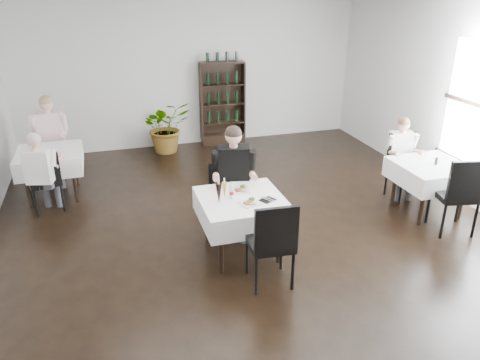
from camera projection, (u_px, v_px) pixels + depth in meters
name	position (u px, v px, depth m)	size (l,w,h in m)	color
room_shell	(266.00, 139.00, 5.54)	(9.00, 9.00, 9.00)	black
wine_shelf	(223.00, 104.00, 9.75)	(0.90, 0.28, 1.75)	black
main_table	(241.00, 209.00, 5.81)	(1.03, 1.03, 0.77)	black
left_table	(50.00, 160.00, 7.37)	(0.98, 0.98, 0.77)	black
right_table	(430.00, 173.00, 6.87)	(0.98, 0.98, 0.77)	black
potted_tree	(166.00, 127.00, 9.39)	(0.94, 0.81, 1.04)	#24531C
main_chair_far	(224.00, 190.00, 6.58)	(0.45, 0.45, 0.90)	black
main_chair_near	(272.00, 240.00, 5.15)	(0.52, 0.52, 1.07)	black
left_chair_far	(48.00, 154.00, 7.90)	(0.54, 0.54, 0.92)	black
left_chair_near	(44.00, 178.00, 6.88)	(0.53, 0.54, 0.96)	black
right_chair_far	(404.00, 162.00, 7.39)	(0.47, 0.48, 1.03)	black
right_chair_near	(459.00, 191.00, 6.25)	(0.61, 0.62, 1.12)	black
diner_main	(234.00, 173.00, 6.20)	(0.62, 0.66, 1.52)	#3D3C44
diner_left_far	(50.00, 134.00, 7.81)	(0.58, 0.58, 1.50)	#3D3C44
diner_left_near	(41.00, 167.00, 6.73)	(0.54, 0.57, 1.29)	#3D3C44
diner_right_far	(402.00, 151.00, 7.39)	(0.52, 0.53, 1.28)	#3D3C44
plate_far	(241.00, 190.00, 5.93)	(0.25, 0.25, 0.07)	white
plate_near	(250.00, 203.00, 5.60)	(0.27, 0.27, 0.07)	white
pilsner_dark	(219.00, 194.00, 5.54)	(0.08, 0.08, 0.34)	black
pilsner_lager	(224.00, 190.00, 5.70)	(0.06, 0.06, 0.27)	gold
coke_bottle	(232.00, 192.00, 5.71)	(0.06, 0.06, 0.22)	silver
napkin_cutlery	(267.00, 200.00, 5.70)	(0.22, 0.20, 0.02)	black
pepper_mill	(436.00, 161.00, 6.77)	(0.04, 0.04, 0.11)	black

